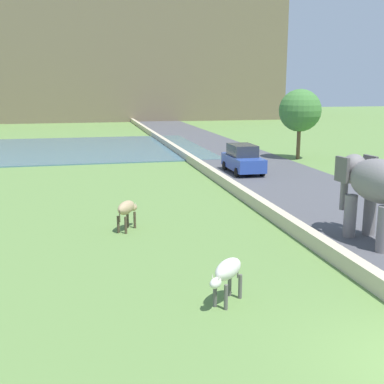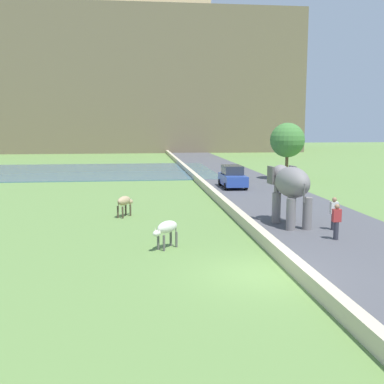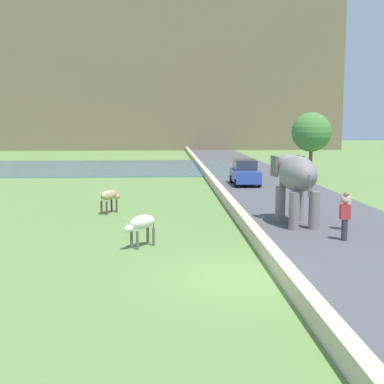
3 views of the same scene
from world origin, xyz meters
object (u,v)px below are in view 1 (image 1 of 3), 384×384
at_px(car_blue, 243,159).
at_px(cow_tan, 127,209).
at_px(elephant, 375,186).
at_px(cow_white, 227,272).

height_order(car_blue, cow_tan, car_blue).
bearing_deg(elephant, cow_white, -150.67).
distance_m(cow_tan, cow_white, 7.18).
relative_size(elephant, cow_tan, 2.61).
distance_m(elephant, cow_white, 7.37).
bearing_deg(cow_tan, car_blue, 52.48).
xyz_separation_m(cow_tan, cow_white, (1.85, -6.94, 0.00)).
relative_size(elephant, car_blue, 0.88).
distance_m(car_blue, cow_white, 18.76).
bearing_deg(cow_tan, elephant, -22.38).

